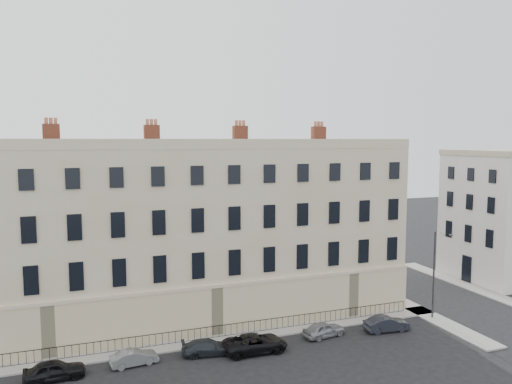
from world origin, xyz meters
The scene contains 14 objects.
ground centered at (0.00, 0.00, 0.00)m, with size 160.00×160.00×0.00m, color black.
terrace centered at (-5.97, 11.97, 7.50)m, with size 36.22×12.22×17.00m.
adjacent_building centered at (29.00, 11.00, 7.00)m, with size 10.00×10.00×14.00m, color silver.
pavement_terrace centered at (-10.00, 5.00, 0.06)m, with size 48.00×2.00×0.12m, color gray.
pavement_east_return centered at (13.00, 8.00, 0.06)m, with size 2.00×24.00×0.12m, color gray.
pavement_adjacent centered at (23.00, 10.00, 0.06)m, with size 2.00×20.00×0.12m, color gray.
railings centered at (-6.00, 5.40, 0.55)m, with size 35.00×0.04×0.96m.
car_a centered at (-18.06, 2.42, 0.66)m, with size 1.56×3.87×1.32m, color black.
car_b centered at (-12.90, 2.83, 0.54)m, with size 1.15×3.30×1.09m, color slate.
car_c centered at (-7.61, 2.73, 0.56)m, with size 1.57×3.87×1.12m, color black.
car_d centered at (-4.17, 1.96, 0.67)m, with size 2.23×4.84×1.35m, color black.
car_e centered at (1.97, 2.79, 0.60)m, with size 1.43×3.55×1.21m, color gray.
car_f centered at (7.38, 2.05, 0.62)m, with size 1.31×3.77×1.24m, color #1F222A.
streetlamp centered at (12.94, 3.05, 4.33)m, with size 0.83×1.58×7.82m.
Camera 1 is at (-16.38, -31.55, 15.73)m, focal length 35.00 mm.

